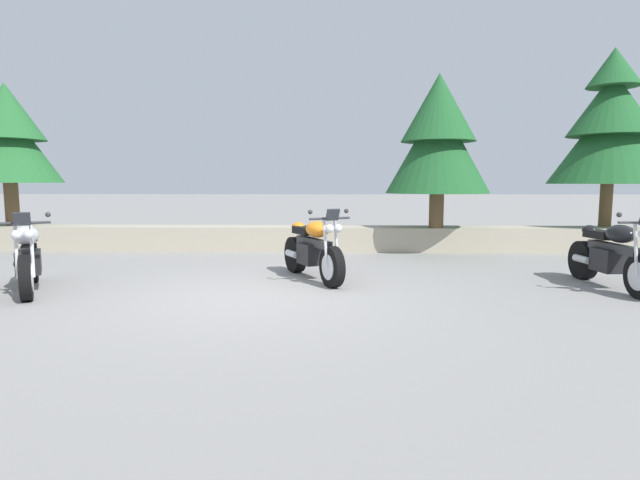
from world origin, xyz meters
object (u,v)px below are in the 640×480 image
Objects in this scene: motorcycle_silver_near_left at (28,258)px; pine_tree_mid_right at (611,127)px; pine_tree_far_left at (7,136)px; pine_tree_mid_left at (438,136)px; motorcycle_black_far_right at (612,256)px; motorcycle_orange_centre at (313,250)px.

pine_tree_mid_right reaches higher than motorcycle_silver_near_left.
motorcycle_silver_near_left is 6.08m from pine_tree_far_left.
pine_tree_mid_left is 0.84× the size of pine_tree_mid_right.
pine_tree_mid_left is at bearing 115.30° from motorcycle_black_far_right.
motorcycle_silver_near_left is 0.57× the size of pine_tree_far_left.
pine_tree_mid_left is (9.90, -0.37, -0.08)m from pine_tree_far_left.
motorcycle_orange_centre is 0.58× the size of pine_tree_far_left.
pine_tree_mid_right reaches higher than motorcycle_orange_centre.
motorcycle_black_far_right is 0.63× the size of pine_tree_far_left.
motorcycle_silver_near_left is at bearing -147.18° from pine_tree_mid_left.
pine_tree_mid_left is (6.67, 4.30, 2.08)m from motorcycle_silver_near_left.
pine_tree_mid_left reaches higher than motorcycle_black_far_right.
pine_tree_mid_left reaches higher than pine_tree_far_left.
motorcycle_black_far_right is at bearing 3.01° from motorcycle_silver_near_left.
pine_tree_mid_right is (13.88, 0.13, 0.16)m from pine_tree_far_left.
motorcycle_black_far_right is 12.65m from pine_tree_far_left.
pine_tree_mid_left is 4.01m from pine_tree_mid_right.
pine_tree_mid_right reaches higher than motorcycle_black_far_right.
pine_tree_far_left is (-3.23, 4.68, 2.16)m from motorcycle_silver_near_left.
motorcycle_black_far_right is at bearing -19.84° from pine_tree_far_left.
motorcycle_silver_near_left is 11.91m from pine_tree_mid_right.
pine_tree_far_left is at bearing 160.16° from motorcycle_black_far_right.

